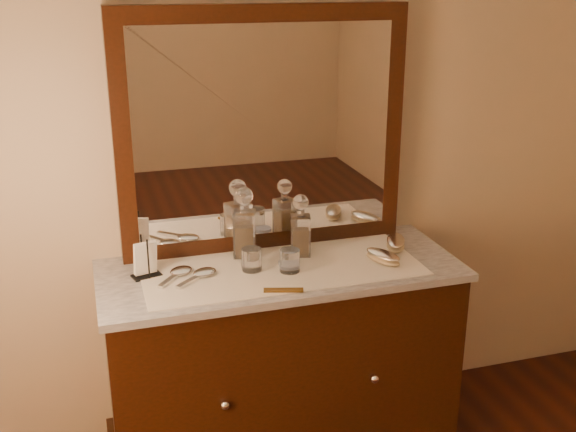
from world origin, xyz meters
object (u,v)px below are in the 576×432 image
at_px(hand_mirror_outer, 179,272).
at_px(hand_mirror_inner, 202,274).
at_px(brush_near, 383,257).
at_px(brush_far, 396,243).
at_px(comb, 284,290).
at_px(pin_dish, 288,263).
at_px(napkin_rack, 145,261).
at_px(decanter_left, 245,230).
at_px(decanter_right, 300,232).
at_px(mirror_frame, 263,131).
at_px(dresser_cabinet, 281,363).

bearing_deg(hand_mirror_outer, hand_mirror_inner, -25.72).
height_order(brush_near, brush_far, brush_far).
relative_size(brush_far, hand_mirror_inner, 0.98).
bearing_deg(comb, pin_dish, 84.93).
bearing_deg(hand_mirror_inner, hand_mirror_outer, 154.28).
height_order(napkin_rack, decanter_left, decanter_left).
bearing_deg(decanter_left, decanter_right, -14.20).
height_order(pin_dish, decanter_left, decanter_left).
xyz_separation_m(comb, decanter_right, (0.17, 0.32, 0.10)).
height_order(pin_dish, comb, pin_dish).
xyz_separation_m(mirror_frame, brush_near, (0.41, -0.33, -0.47)).
distance_m(comb, brush_near, 0.48).
height_order(mirror_frame, brush_far, mirror_frame).
height_order(mirror_frame, hand_mirror_outer, mirror_frame).
bearing_deg(brush_far, decanter_right, 173.12).
bearing_deg(brush_near, decanter_right, 149.44).
height_order(brush_far, hand_mirror_inner, brush_far).
height_order(mirror_frame, pin_dish, mirror_frame).
distance_m(mirror_frame, comb, 0.68).
bearing_deg(pin_dish, brush_far, 4.68).
height_order(comb, napkin_rack, napkin_rack).
relative_size(hand_mirror_outer, hand_mirror_inner, 1.00).
height_order(pin_dish, hand_mirror_outer, hand_mirror_outer).
bearing_deg(mirror_frame, dresser_cabinet, -90.00).
relative_size(dresser_cabinet, brush_far, 7.40).
distance_m(brush_far, hand_mirror_outer, 0.92).
bearing_deg(decanter_left, brush_far, -9.49).
relative_size(dresser_cabinet, pin_dish, 17.59).
distance_m(dresser_cabinet, brush_far, 0.70).
height_order(pin_dish, brush_far, brush_far).
bearing_deg(comb, decanter_left, 114.46).
relative_size(napkin_rack, decanter_left, 0.55).
xyz_separation_m(dresser_cabinet, comb, (-0.05, -0.22, 0.45)).
xyz_separation_m(napkin_rack, hand_mirror_outer, (0.12, -0.03, -0.05)).
bearing_deg(mirror_frame, hand_mirror_inner, -142.08).
xyz_separation_m(napkin_rack, hand_mirror_inner, (0.20, -0.07, -0.05)).
height_order(dresser_cabinet, pin_dish, pin_dish).
bearing_deg(brush_near, decanter_left, 155.99).
relative_size(pin_dish, brush_far, 0.42).
xyz_separation_m(mirror_frame, decanter_right, (0.11, -0.15, -0.40)).
bearing_deg(decanter_right, napkin_rack, -177.54).
bearing_deg(decanter_right, brush_far, -6.88).
xyz_separation_m(decanter_right, brush_far, (0.41, -0.05, -0.08)).
bearing_deg(napkin_rack, pin_dish, -6.38).
height_order(decanter_right, hand_mirror_inner, decanter_right).
relative_size(brush_far, hand_mirror_outer, 0.98).
height_order(napkin_rack, hand_mirror_inner, napkin_rack).
distance_m(dresser_cabinet, hand_mirror_inner, 0.55).
distance_m(dresser_cabinet, hand_mirror_outer, 0.61).
distance_m(dresser_cabinet, napkin_rack, 0.73).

